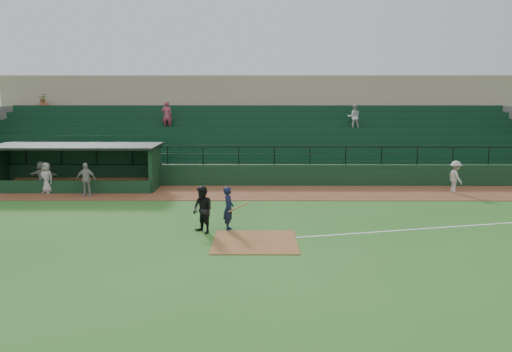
{
  "coord_description": "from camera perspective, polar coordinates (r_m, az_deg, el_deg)",
  "views": [
    {
      "loc": [
        0.14,
        -19.06,
        5.34
      ],
      "look_at": [
        0.0,
        5.0,
        1.4
      ],
      "focal_mm": 36.91,
      "sensor_mm": 36.0,
      "label": 1
    }
  ],
  "objects": [
    {
      "name": "foul_line",
      "position": [
        22.38,
        20.97,
        -5.13
      ],
      "size": [
        17.49,
        4.44,
        0.01
      ],
      "primitive_type": "cube",
      "rotation": [
        0.0,
        0.0,
        0.24
      ],
      "color": "white",
      "rests_on": "ground"
    },
    {
      "name": "ground",
      "position": [
        19.79,
        -0.09,
        -6.35
      ],
      "size": [
        90.0,
        90.0,
        0.0
      ],
      "primitive_type": "plane",
      "color": "#285C1E",
      "rests_on": "ground"
    },
    {
      "name": "warning_track",
      "position": [
        27.58,
        0.04,
        -1.83
      ],
      "size": [
        40.0,
        4.0,
        0.03
      ],
      "primitive_type": "cube",
      "color": "brown",
      "rests_on": "ground"
    },
    {
      "name": "batter_at_plate",
      "position": [
        20.23,
        -2.99,
        -3.54
      ],
      "size": [
        1.01,
        0.68,
        1.7
      ],
      "color": "black",
      "rests_on": "ground"
    },
    {
      "name": "stadium_structure",
      "position": [
        35.65,
        0.11,
        4.42
      ],
      "size": [
        38.0,
        13.08,
        6.4
      ],
      "color": "black",
      "rests_on": "ground"
    },
    {
      "name": "umpire",
      "position": [
        19.88,
        -5.8,
        -3.67
      ],
      "size": [
        1.09,
        1.1,
        1.79
      ],
      "primitive_type": "imported",
      "rotation": [
        0.0,
        0.0,
        -0.81
      ],
      "color": "black",
      "rests_on": "ground"
    },
    {
      "name": "dugout",
      "position": [
        30.54,
        -18.57,
        1.28
      ],
      "size": [
        8.9,
        3.2,
        2.42
      ],
      "color": "black",
      "rests_on": "ground"
    },
    {
      "name": "dugout_player_a",
      "position": [
        27.85,
        -17.96,
        -0.36
      ],
      "size": [
        1.01,
        0.44,
        1.71
      ],
      "primitive_type": "imported",
      "rotation": [
        0.0,
        0.0,
        0.02
      ],
      "color": "#A29D97",
      "rests_on": "warning_track"
    },
    {
      "name": "dugout_player_c",
      "position": [
        29.94,
        -22.18,
        -0.02
      ],
      "size": [
        1.57,
        0.7,
        1.64
      ],
      "primitive_type": "imported",
      "rotation": [
        0.0,
        0.0,
        3.0
      ],
      "color": "gray",
      "rests_on": "warning_track"
    },
    {
      "name": "runner",
      "position": [
        29.24,
        20.81,
        -0.1
      ],
      "size": [
        0.8,
        1.18,
        1.69
      ],
      "primitive_type": "imported",
      "rotation": [
        0.0,
        0.0,
        1.74
      ],
      "color": "#A7A19C",
      "rests_on": "warning_track"
    },
    {
      "name": "dugout_player_b",
      "position": [
        29.38,
        -21.75,
        -0.18
      ],
      "size": [
        0.92,
        0.77,
        1.62
      ],
      "primitive_type": "imported",
      "rotation": [
        0.0,
        0.0,
        -0.38
      ],
      "color": "#A8A29E",
      "rests_on": "warning_track"
    },
    {
      "name": "home_plate_dirt",
      "position": [
        18.83,
        -0.11,
        -7.13
      ],
      "size": [
        3.0,
        3.0,
        0.03
      ],
      "primitive_type": "cube",
      "color": "brown",
      "rests_on": "ground"
    }
  ]
}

